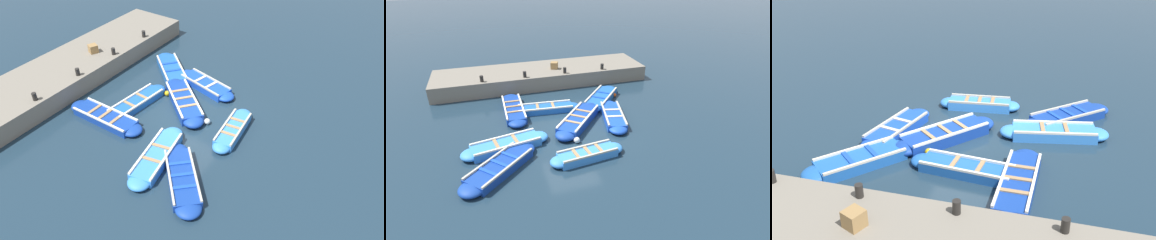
% 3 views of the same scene
% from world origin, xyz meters
% --- Properties ---
extents(ground_plane, '(120.00, 120.00, 0.00)m').
position_xyz_m(ground_plane, '(0.00, 0.00, 0.00)').
color(ground_plane, '#1C303F').
extents(boat_near_quay, '(3.61, 3.24, 0.46)m').
position_xyz_m(boat_near_quay, '(-0.51, 0.56, 0.20)').
color(boat_near_quay, navy).
rests_on(boat_near_quay, ground).
extents(boat_outer_left, '(3.60, 1.63, 0.40)m').
position_xyz_m(boat_outer_left, '(-0.45, 2.35, 0.17)').
color(boat_outer_left, '#1947B7').
rests_on(boat_outer_left, ground).
extents(boat_broadside, '(3.92, 0.97, 0.40)m').
position_xyz_m(boat_broadside, '(-2.71, -2.27, 0.17)').
color(boat_broadside, navy).
rests_on(boat_broadside, ground).
extents(boat_end_of_row, '(1.09, 3.68, 0.37)m').
position_xyz_m(boat_end_of_row, '(-2.31, -0.68, 0.16)').
color(boat_end_of_row, '#1E59AD').
rests_on(boat_end_of_row, ground).
extents(boat_bow_out, '(1.56, 3.80, 0.41)m').
position_xyz_m(boat_bow_out, '(0.67, -2.98, 0.18)').
color(boat_bow_out, '#3884E0').
rests_on(boat_bow_out, ground).
extents(boat_mid_row, '(3.21, 3.34, 0.39)m').
position_xyz_m(boat_mid_row, '(2.10, -3.36, 0.17)').
color(boat_mid_row, navy).
rests_on(boat_mid_row, ground).
extents(boat_alongside, '(1.07, 3.19, 0.40)m').
position_xyz_m(boat_alongside, '(2.33, 0.03, 0.17)').
color(boat_alongside, '#3884E0').
rests_on(boat_alongside, ground).
extents(boat_far_corner, '(3.38, 3.10, 0.41)m').
position_xyz_m(boat_far_corner, '(-2.70, 2.60, 0.17)').
color(boat_far_corner, '#1E59AD').
rests_on(boat_far_corner, ground).
extents(quay_wall, '(3.36, 13.16, 0.91)m').
position_xyz_m(quay_wall, '(-6.66, 0.00, 0.45)').
color(quay_wall, slate).
rests_on(quay_wall, ground).
extents(bollard_north, '(0.20, 0.20, 0.35)m').
position_xyz_m(bollard_north, '(-5.33, -3.66, 1.08)').
color(bollard_north, black).
rests_on(bollard_north, quay_wall).
extents(bollard_mid_north, '(0.20, 0.20, 0.35)m').
position_xyz_m(bollard_mid_north, '(-5.33, -1.22, 1.08)').
color(bollard_mid_north, black).
rests_on(bollard_mid_north, quay_wall).
extents(bollard_mid_south, '(0.20, 0.20, 0.35)m').
position_xyz_m(bollard_mid_south, '(-5.33, 1.22, 1.08)').
color(bollard_mid_south, black).
rests_on(bollard_mid_south, quay_wall).
extents(bollard_south, '(0.20, 0.20, 0.35)m').
position_xyz_m(bollard_south, '(-5.33, 3.66, 1.08)').
color(bollard_south, black).
rests_on(bollard_south, quay_wall).
extents(wooden_crate, '(0.55, 0.55, 0.42)m').
position_xyz_m(wooden_crate, '(-6.35, 0.82, 1.12)').
color(wooden_crate, olive).
rests_on(wooden_crate, quay_wall).
extents(buoy_orange_near, '(0.24, 0.24, 0.24)m').
position_xyz_m(buoy_orange_near, '(-2.99, 3.52, 0.12)').
color(buoy_orange_near, '#E05119').
rests_on(buoy_orange_near, ground).
extents(buoy_yellow_far, '(0.27, 0.27, 0.27)m').
position_xyz_m(buoy_yellow_far, '(1.11, -0.02, 0.13)').
color(buoy_yellow_far, silver).
rests_on(buoy_yellow_far, ground).
extents(buoy_white_drifting, '(0.25, 0.25, 0.25)m').
position_xyz_m(buoy_white_drifting, '(-1.62, 0.77, 0.13)').
color(buoy_white_drifting, '#EAB214').
rests_on(buoy_white_drifting, ground).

